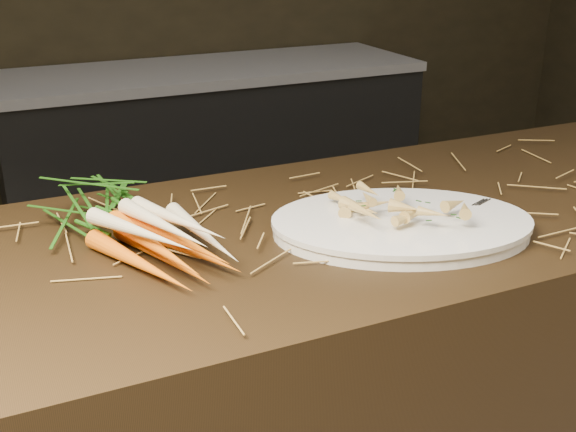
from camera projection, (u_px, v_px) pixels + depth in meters
main_counter at (370, 406)px, 1.55m from camera, size 2.40×0.70×0.90m
back_counter at (213, 159)px, 3.26m from camera, size 1.82×0.62×0.84m
straw_bedding at (381, 208)px, 1.38m from camera, size 1.40×0.60×0.02m
root_veg_bunch at (122, 217)px, 1.25m from camera, size 0.29×0.50×0.09m
serving_platter at (401, 227)px, 1.29m from camera, size 0.54×0.45×0.02m
roasted_veg_heap at (403, 208)px, 1.27m from camera, size 0.27×0.23×0.05m
serving_fork at (496, 222)px, 1.27m from camera, size 0.17×0.08×0.00m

